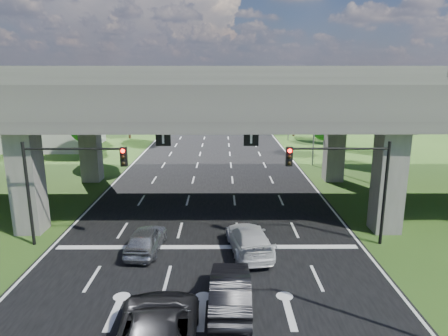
{
  "coord_description": "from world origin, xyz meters",
  "views": [
    {
      "loc": [
        0.83,
        -17.4,
        9.67
      ],
      "look_at": [
        0.97,
        7.61,
        3.65
      ],
      "focal_mm": 32.0,
      "sensor_mm": 36.0,
      "label": 1
    }
  ],
  "objects_px": {
    "car_dark": "(230,290)",
    "streetlight_far": "(311,110)",
    "streetlight_beyond": "(287,100)",
    "signal_left": "(65,174)",
    "car_silver": "(146,239)",
    "car_white": "(249,239)",
    "car_trailing": "(157,335)",
    "signal_right": "(348,174)"
  },
  "relations": [
    {
      "from": "car_silver",
      "to": "car_white",
      "type": "height_order",
      "value": "car_white"
    },
    {
      "from": "signal_right",
      "to": "car_dark",
      "type": "relative_size",
      "value": 1.26
    },
    {
      "from": "signal_right",
      "to": "streetlight_beyond",
      "type": "height_order",
      "value": "streetlight_beyond"
    },
    {
      "from": "signal_right",
      "to": "streetlight_beyond",
      "type": "distance_m",
      "value": 36.17
    },
    {
      "from": "streetlight_far",
      "to": "streetlight_beyond",
      "type": "height_order",
      "value": "same"
    },
    {
      "from": "signal_left",
      "to": "car_silver",
      "type": "bearing_deg",
      "value": -11.86
    },
    {
      "from": "signal_left",
      "to": "car_trailing",
      "type": "distance_m",
      "value": 11.81
    },
    {
      "from": "streetlight_far",
      "to": "car_dark",
      "type": "distance_m",
      "value": 28.33
    },
    {
      "from": "car_white",
      "to": "car_trailing",
      "type": "bearing_deg",
      "value": 58.09
    },
    {
      "from": "streetlight_beyond",
      "to": "car_white",
      "type": "xyz_separation_m",
      "value": [
        -7.77,
        -37.1,
        -5.08
      ]
    },
    {
      "from": "car_dark",
      "to": "signal_right",
      "type": "bearing_deg",
      "value": -135.03
    },
    {
      "from": "car_white",
      "to": "car_trailing",
      "type": "relative_size",
      "value": 0.82
    },
    {
      "from": "streetlight_far",
      "to": "car_trailing",
      "type": "bearing_deg",
      "value": -111.38
    },
    {
      "from": "streetlight_far",
      "to": "car_trailing",
      "type": "relative_size",
      "value": 1.62
    },
    {
      "from": "streetlight_far",
      "to": "car_dark",
      "type": "height_order",
      "value": "streetlight_far"
    },
    {
      "from": "car_silver",
      "to": "car_white",
      "type": "xyz_separation_m",
      "value": [
        5.66,
        -0.1,
        0.03
      ]
    },
    {
      "from": "signal_left",
      "to": "car_white",
      "type": "distance_m",
      "value": 10.76
    },
    {
      "from": "streetlight_far",
      "to": "streetlight_beyond",
      "type": "relative_size",
      "value": 1.0
    },
    {
      "from": "streetlight_far",
      "to": "car_trailing",
      "type": "distance_m",
      "value": 31.97
    },
    {
      "from": "car_white",
      "to": "signal_left",
      "type": "bearing_deg",
      "value": -13.54
    },
    {
      "from": "car_dark",
      "to": "car_trailing",
      "type": "distance_m",
      "value": 3.96
    },
    {
      "from": "car_dark",
      "to": "streetlight_far",
      "type": "bearing_deg",
      "value": -107.43
    },
    {
      "from": "signal_left",
      "to": "car_silver",
      "type": "distance_m",
      "value": 5.74
    },
    {
      "from": "car_silver",
      "to": "car_dark",
      "type": "height_order",
      "value": "car_dark"
    },
    {
      "from": "car_dark",
      "to": "car_trailing",
      "type": "bearing_deg",
      "value": 50.33
    },
    {
      "from": "streetlight_far",
      "to": "car_silver",
      "type": "relative_size",
      "value": 2.4
    },
    {
      "from": "signal_left",
      "to": "streetlight_beyond",
      "type": "relative_size",
      "value": 0.6
    },
    {
      "from": "streetlight_far",
      "to": "car_dark",
      "type": "xyz_separation_m",
      "value": [
        -8.92,
        -26.42,
        -5.03
      ]
    },
    {
      "from": "signal_left",
      "to": "car_white",
      "type": "xyz_separation_m",
      "value": [
        10.15,
        -1.04,
        -3.42
      ]
    },
    {
      "from": "signal_left",
      "to": "car_dark",
      "type": "height_order",
      "value": "signal_left"
    },
    {
      "from": "signal_right",
      "to": "car_trailing",
      "type": "relative_size",
      "value": 0.97
    },
    {
      "from": "car_silver",
      "to": "car_white",
      "type": "relative_size",
      "value": 0.82
    },
    {
      "from": "car_silver",
      "to": "streetlight_far",
      "type": "bearing_deg",
      "value": -118.26
    },
    {
      "from": "streetlight_beyond",
      "to": "car_white",
      "type": "relative_size",
      "value": 1.98
    },
    {
      "from": "signal_right",
      "to": "streetlight_far",
      "type": "height_order",
      "value": "streetlight_far"
    },
    {
      "from": "streetlight_beyond",
      "to": "car_dark",
      "type": "height_order",
      "value": "streetlight_beyond"
    },
    {
      "from": "signal_right",
      "to": "car_dark",
      "type": "distance_m",
      "value": 9.8
    },
    {
      "from": "signal_left",
      "to": "streetlight_far",
      "type": "xyz_separation_m",
      "value": [
        17.92,
        20.06,
        1.66
      ]
    },
    {
      "from": "car_dark",
      "to": "car_trailing",
      "type": "relative_size",
      "value": 0.77
    },
    {
      "from": "car_white",
      "to": "car_dark",
      "type": "bearing_deg",
      "value": 70.15
    },
    {
      "from": "streetlight_beyond",
      "to": "car_trailing",
      "type": "bearing_deg",
      "value": -104.23
    },
    {
      "from": "streetlight_far",
      "to": "car_dark",
      "type": "relative_size",
      "value": 2.1
    }
  ]
}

